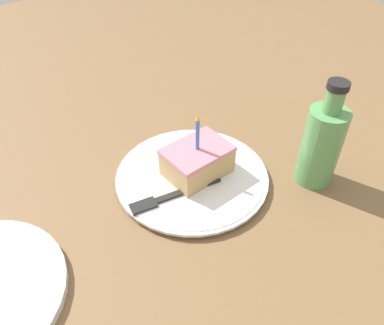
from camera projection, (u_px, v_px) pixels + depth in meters
The scene contains 5 objects.
ground_plane at pixel (187, 177), 0.74m from camera, with size 2.40×2.40×0.04m.
plate at pixel (192, 176), 0.70m from camera, with size 0.28×0.28×0.01m.
cake_slice at pixel (195, 161), 0.68m from camera, with size 0.08×0.12×0.13m.
fork at pixel (170, 196), 0.65m from camera, with size 0.06×0.17×0.00m.
bottle at pixel (322, 144), 0.66m from camera, with size 0.07×0.07×0.20m.
Camera 1 is at (-0.42, 0.34, 0.49)m, focal length 35.00 mm.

